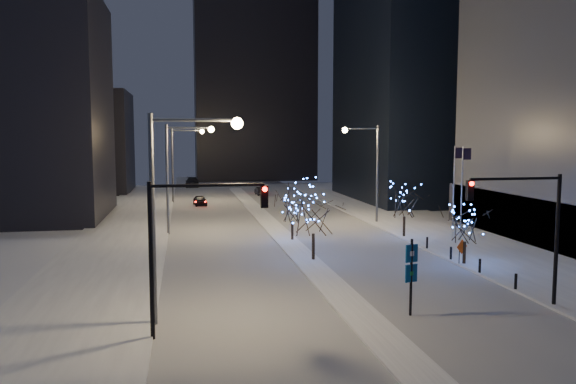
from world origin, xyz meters
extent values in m
plane|color=white|center=(0.00, 0.00, 0.00)|extent=(160.00, 160.00, 0.00)
cube|color=#A0A5AE|center=(0.00, 35.00, 0.01)|extent=(20.00, 130.00, 0.02)
cube|color=white|center=(0.00, 30.00, 0.07)|extent=(2.00, 80.00, 0.15)
cube|color=white|center=(15.00, 20.00, 0.07)|extent=(10.00, 90.00, 0.15)
cube|color=white|center=(-14.00, 20.00, 0.07)|extent=(8.00, 90.00, 0.15)
cube|color=black|center=(-26.00, 70.00, 8.00)|extent=(18.00, 16.00, 16.00)
cube|color=black|center=(6.00, 92.00, 21.00)|extent=(24.00, 14.00, 42.00)
cylinder|color=#595E66|center=(-10.00, 2.00, 5.00)|extent=(0.24, 0.24, 10.00)
cylinder|color=#595E66|center=(-8.00, 2.00, 9.70)|extent=(4.00, 0.16, 0.16)
sphere|color=#FFCD7F|center=(-6.00, 2.00, 9.55)|extent=(0.56, 0.56, 0.56)
cylinder|color=#595E66|center=(-10.00, 27.00, 5.00)|extent=(0.24, 0.24, 10.00)
cylinder|color=#595E66|center=(-8.00, 27.00, 9.70)|extent=(4.00, 0.16, 0.16)
sphere|color=#FFCD7F|center=(-6.00, 27.00, 9.55)|extent=(0.56, 0.56, 0.56)
cylinder|color=#595E66|center=(-10.00, 52.00, 5.00)|extent=(0.24, 0.24, 10.00)
cylinder|color=#595E66|center=(-8.00, 52.00, 9.70)|extent=(4.00, 0.16, 0.16)
sphere|color=#FFCD7F|center=(-6.00, 52.00, 9.55)|extent=(0.56, 0.56, 0.56)
cylinder|color=#595E66|center=(11.00, 30.00, 5.00)|extent=(0.24, 0.24, 10.00)
cylinder|color=#595E66|center=(9.25, 30.00, 9.70)|extent=(3.50, 0.16, 0.16)
sphere|color=#FFCD7F|center=(7.50, 30.00, 9.55)|extent=(0.56, 0.56, 0.56)
cylinder|color=black|center=(-10.00, 0.00, 3.50)|extent=(0.20, 0.20, 7.00)
cylinder|color=black|center=(-7.50, 0.00, 6.80)|extent=(5.00, 0.14, 0.14)
cube|color=black|center=(-5.00, 0.00, 6.25)|extent=(0.32, 0.28, 1.00)
sphere|color=#FF0C05|center=(-5.00, -0.18, 6.60)|extent=(0.22, 0.22, 0.22)
cylinder|color=black|center=(10.50, 1.00, 3.50)|extent=(0.20, 0.20, 7.00)
cylinder|color=black|center=(8.00, 1.00, 6.80)|extent=(5.00, 0.14, 0.14)
cube|color=black|center=(5.50, 1.00, 6.25)|extent=(0.32, 0.28, 1.00)
sphere|color=#FF0C05|center=(5.50, 0.82, 6.60)|extent=(0.22, 0.22, 0.22)
cylinder|color=silver|center=(13.00, 16.00, 4.15)|extent=(0.10, 0.10, 8.00)
cube|color=black|center=(13.35, 16.00, 7.55)|extent=(0.70, 0.03, 0.90)
cylinder|color=silver|center=(13.60, 18.50, 4.15)|extent=(0.10, 0.10, 8.00)
cube|color=black|center=(13.95, 18.50, 7.55)|extent=(0.70, 0.03, 0.90)
cylinder|color=black|center=(10.20, 4.00, 0.60)|extent=(0.16, 0.16, 0.90)
cylinder|color=black|center=(10.20, 8.00, 0.60)|extent=(0.16, 0.16, 0.90)
cylinder|color=black|center=(10.20, 12.00, 0.60)|extent=(0.16, 0.16, 0.90)
cylinder|color=black|center=(10.20, 16.00, 0.60)|extent=(0.16, 0.16, 0.90)
imported|color=black|center=(-6.52, 48.16, 0.64)|extent=(1.88, 3.90, 1.29)
imported|color=black|center=(2.93, 59.39, 0.64)|extent=(1.50, 3.94, 1.28)
imported|color=black|center=(-7.08, 75.20, 0.82)|extent=(2.45, 5.71, 1.64)
cylinder|color=black|center=(0.50, 13.82, 1.08)|extent=(0.22, 0.22, 1.86)
cylinder|color=black|center=(0.50, 21.69, 0.92)|extent=(0.22, 0.22, 1.55)
cylinder|color=black|center=(10.50, 10.63, 0.91)|extent=(0.22, 0.22, 1.53)
cylinder|color=black|center=(10.50, 21.45, 1.01)|extent=(0.22, 0.22, 1.73)
cylinder|color=black|center=(2.49, 1.00, 1.95)|extent=(0.13, 0.13, 3.89)
cube|color=#0C4889|center=(2.49, 1.00, 3.17)|extent=(0.69, 0.28, 0.89)
cube|color=#0C4889|center=(2.49, 1.00, 2.17)|extent=(0.69, 0.28, 0.89)
cylinder|color=black|center=(10.12, 10.61, 0.65)|extent=(0.05, 0.05, 1.00)
cylinder|color=black|center=(10.48, 10.61, 0.65)|extent=(0.05, 0.05, 1.00)
cube|color=#E2460B|center=(10.30, 10.61, 1.34)|extent=(0.97, 0.44, 1.03)
camera|label=1|loc=(-8.53, -24.71, 8.96)|focal=35.00mm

